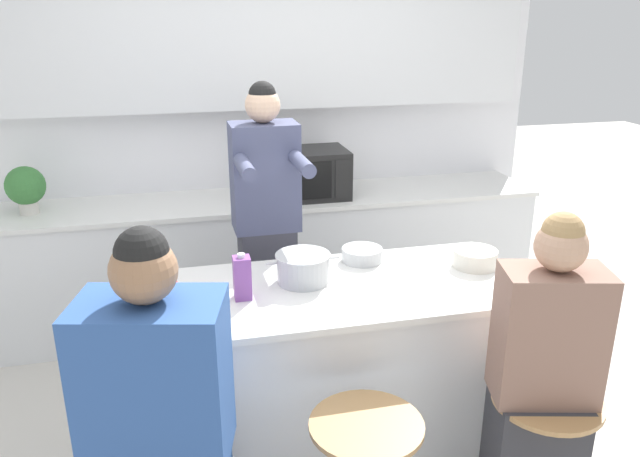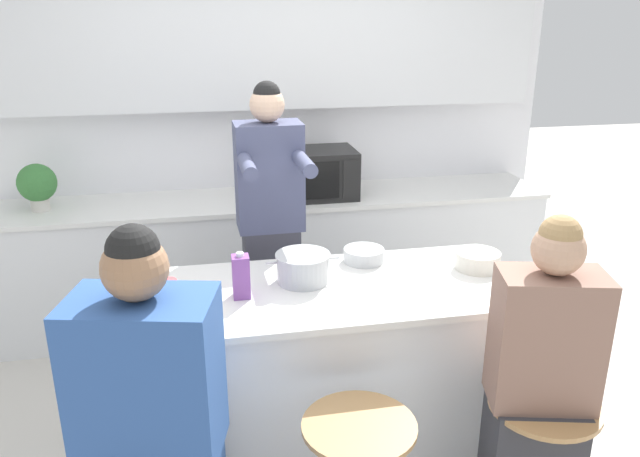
% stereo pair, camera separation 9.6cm
% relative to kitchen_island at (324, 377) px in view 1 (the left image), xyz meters
% --- Properties ---
extents(wall_back, '(3.99, 0.22, 2.70)m').
position_rel_kitchen_island_xyz_m(wall_back, '(0.00, 1.86, 1.07)').
color(wall_back, white).
rests_on(wall_back, ground_plane).
extents(back_counter, '(3.70, 0.62, 0.89)m').
position_rel_kitchen_island_xyz_m(back_counter, '(0.00, 1.57, -0.03)').
color(back_counter, silver).
rests_on(back_counter, ground_plane).
extents(kitchen_island, '(1.79, 0.74, 0.93)m').
position_rel_kitchen_island_xyz_m(kitchen_island, '(0.00, 0.00, 0.00)').
color(kitchen_island, black).
rests_on(kitchen_island, ground_plane).
extents(person_cooking, '(0.35, 0.54, 1.75)m').
position_rel_kitchen_island_xyz_m(person_cooking, '(-0.15, 0.68, 0.41)').
color(person_cooking, '#383842').
rests_on(person_cooking, ground_plane).
extents(person_wrapped_blanket, '(0.51, 0.39, 1.49)m').
position_rel_kitchen_island_xyz_m(person_wrapped_blanket, '(-0.71, -0.64, 0.24)').
color(person_wrapped_blanket, '#2D5193').
rests_on(person_wrapped_blanket, ground_plane).
extents(person_seated_near, '(0.42, 0.34, 1.43)m').
position_rel_kitchen_island_xyz_m(person_seated_near, '(0.70, -0.64, 0.18)').
color(person_seated_near, '#333338').
rests_on(person_seated_near, ground_plane).
extents(cooking_pot, '(0.33, 0.25, 0.13)m').
position_rel_kitchen_island_xyz_m(cooking_pot, '(-0.08, 0.08, 0.53)').
color(cooking_pot, '#B7BABC').
rests_on(cooking_pot, kitchen_island).
extents(fruit_bowl, '(0.20, 0.20, 0.07)m').
position_rel_kitchen_island_xyz_m(fruit_bowl, '(0.25, 0.26, 0.49)').
color(fruit_bowl, '#B7BABC').
rests_on(fruit_bowl, kitchen_island).
extents(mixing_bowl_steel, '(0.21, 0.21, 0.08)m').
position_rel_kitchen_island_xyz_m(mixing_bowl_steel, '(0.75, 0.07, 0.50)').
color(mixing_bowl_steel, silver).
rests_on(mixing_bowl_steel, kitchen_island).
extents(coffee_cup_near, '(0.11, 0.08, 0.10)m').
position_rel_kitchen_island_xyz_m(coffee_cup_near, '(-0.66, -0.01, 0.51)').
color(coffee_cup_near, '#DB4C51').
rests_on(coffee_cup_near, kitchen_island).
extents(banana_bunch, '(0.15, 0.11, 0.05)m').
position_rel_kitchen_island_xyz_m(banana_bunch, '(-0.54, -0.16, 0.48)').
color(banana_bunch, yellow).
rests_on(banana_bunch, kitchen_island).
extents(juice_carton, '(0.07, 0.07, 0.20)m').
position_rel_kitchen_island_xyz_m(juice_carton, '(-0.36, -0.02, 0.56)').
color(juice_carton, '#7A428E').
rests_on(juice_carton, kitchen_island).
extents(microwave, '(0.52, 0.39, 0.32)m').
position_rel_kitchen_island_xyz_m(microwave, '(0.27, 1.54, 0.57)').
color(microwave, black).
rests_on(microwave, back_counter).
extents(potted_plant, '(0.24, 0.24, 0.30)m').
position_rel_kitchen_island_xyz_m(potted_plant, '(-1.50, 1.57, 0.59)').
color(potted_plant, beige).
rests_on(potted_plant, back_counter).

